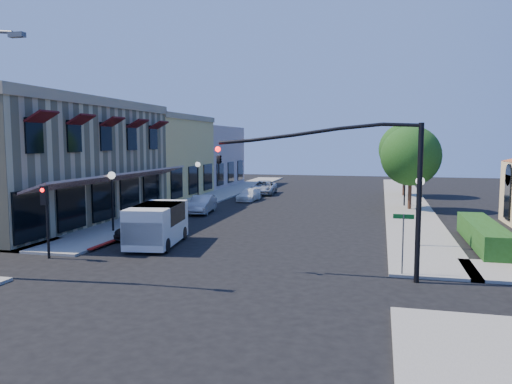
% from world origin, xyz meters
% --- Properties ---
extents(ground, '(120.00, 120.00, 0.00)m').
position_xyz_m(ground, '(0.00, 0.00, 0.00)').
color(ground, black).
rests_on(ground, ground).
extents(sidewalk_left, '(3.50, 50.00, 0.12)m').
position_xyz_m(sidewalk_left, '(-8.75, 27.00, 0.06)').
color(sidewalk_left, gray).
rests_on(sidewalk_left, ground).
extents(sidewalk_right, '(3.50, 50.00, 0.12)m').
position_xyz_m(sidewalk_right, '(8.75, 27.00, 0.06)').
color(sidewalk_right, gray).
rests_on(sidewalk_right, ground).
extents(curb_red_strip, '(0.25, 10.00, 0.06)m').
position_xyz_m(curb_red_strip, '(-6.90, 8.00, 0.00)').
color(curb_red_strip, maroon).
rests_on(curb_red_strip, ground).
extents(corner_brick_building, '(11.77, 18.20, 8.10)m').
position_xyz_m(corner_brick_building, '(-15.45, 11.00, 4.01)').
color(corner_brick_building, tan).
rests_on(corner_brick_building, ground).
extents(yellow_stucco_building, '(10.00, 12.00, 7.60)m').
position_xyz_m(yellow_stucco_building, '(-15.50, 26.00, 3.80)').
color(yellow_stucco_building, '#E7D068').
rests_on(yellow_stucco_building, ground).
extents(pink_stucco_building, '(10.00, 12.00, 7.00)m').
position_xyz_m(pink_stucco_building, '(-15.50, 38.00, 3.50)').
color(pink_stucco_building, '#CFAA9D').
rests_on(pink_stucco_building, ground).
extents(hedge, '(1.40, 8.00, 1.10)m').
position_xyz_m(hedge, '(11.70, 9.00, 0.00)').
color(hedge, '#1D4714').
rests_on(hedge, ground).
extents(street_tree_a, '(4.56, 4.56, 6.48)m').
position_xyz_m(street_tree_a, '(8.80, 22.00, 4.19)').
color(street_tree_a, '#3A2217').
rests_on(street_tree_a, ground).
extents(street_tree_b, '(4.94, 4.94, 7.02)m').
position_xyz_m(street_tree_b, '(8.80, 32.00, 4.54)').
color(street_tree_b, '#3A2217').
rests_on(street_tree_b, ground).
extents(signal_mast_arm, '(8.01, 0.39, 6.00)m').
position_xyz_m(signal_mast_arm, '(5.86, 1.50, 4.09)').
color(signal_mast_arm, black).
rests_on(signal_mast_arm, ground).
extents(secondary_signal, '(0.28, 0.42, 3.32)m').
position_xyz_m(secondary_signal, '(-8.00, 1.41, 2.32)').
color(secondary_signal, black).
rests_on(secondary_signal, ground).
extents(street_name_sign, '(0.80, 0.06, 2.50)m').
position_xyz_m(street_name_sign, '(7.50, 2.20, 1.70)').
color(street_name_sign, '#595B5E').
rests_on(street_name_sign, ground).
extents(lamppost_left_near, '(0.44, 0.44, 3.57)m').
position_xyz_m(lamppost_left_near, '(-8.50, 8.00, 2.74)').
color(lamppost_left_near, black).
rests_on(lamppost_left_near, ground).
extents(lamppost_left_far, '(0.44, 0.44, 3.57)m').
position_xyz_m(lamppost_left_far, '(-8.50, 22.00, 2.74)').
color(lamppost_left_far, black).
rests_on(lamppost_left_far, ground).
extents(lamppost_right_near, '(0.44, 0.44, 3.57)m').
position_xyz_m(lamppost_right_near, '(8.50, 8.00, 2.74)').
color(lamppost_right_near, black).
rests_on(lamppost_right_near, ground).
extents(lamppost_right_far, '(0.44, 0.44, 3.57)m').
position_xyz_m(lamppost_right_far, '(8.50, 24.00, 2.74)').
color(lamppost_right_far, black).
rests_on(lamppost_right_far, ground).
extents(white_van, '(2.66, 4.96, 2.10)m').
position_xyz_m(white_van, '(-4.42, 5.27, 1.21)').
color(white_van, silver).
rests_on(white_van, ground).
extents(parked_car_a, '(1.65, 3.78, 1.27)m').
position_xyz_m(parked_car_a, '(-6.20, 7.00, 0.63)').
color(parked_car_a, black).
rests_on(parked_car_a, ground).
extents(parked_car_b, '(1.83, 4.14, 1.32)m').
position_xyz_m(parked_car_b, '(-6.20, 16.70, 0.66)').
color(parked_car_b, '#ACAEB1').
rests_on(parked_car_b, ground).
extents(parked_car_c, '(1.69, 3.79, 1.08)m').
position_xyz_m(parked_car_c, '(-4.80, 25.00, 0.54)').
color(parked_car_c, white).
rests_on(parked_car_c, ground).
extents(parked_car_d, '(2.60, 5.03, 1.36)m').
position_xyz_m(parked_car_d, '(-4.80, 30.71, 0.68)').
color(parked_car_d, silver).
rests_on(parked_car_d, ground).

